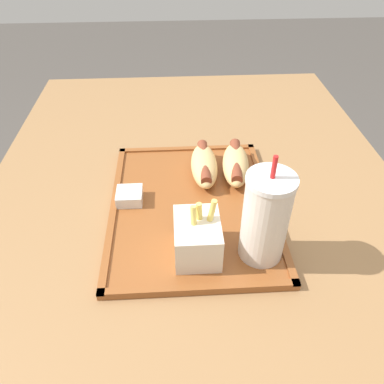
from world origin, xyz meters
name	(u,v)px	position (x,y,z in m)	size (l,w,h in m)	color
ground_plane	(195,378)	(0.00, 0.00, 0.00)	(8.00, 8.00, 0.00)	#4C4742
dining_table	(196,312)	(0.00, 0.00, 0.37)	(1.21, 0.84, 0.74)	olive
food_tray	(192,206)	(0.02, -0.01, 0.75)	(0.39, 0.30, 0.01)	brown
soda_cup	(265,218)	(0.14, 0.09, 0.83)	(0.07, 0.07, 0.19)	silver
hot_dog_far	(236,164)	(-0.07, 0.08, 0.78)	(0.15, 0.07, 0.04)	#DBB270
hot_dog_near	(204,165)	(-0.07, 0.02, 0.78)	(0.14, 0.06, 0.04)	#DBB270
fries_carton	(197,238)	(0.13, -0.01, 0.79)	(0.09, 0.07, 0.10)	silver
sauce_cup_mayo	(130,195)	(0.00, -0.13, 0.76)	(0.05, 0.05, 0.02)	silver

